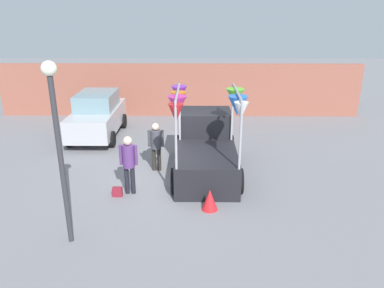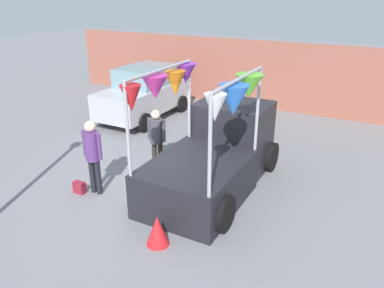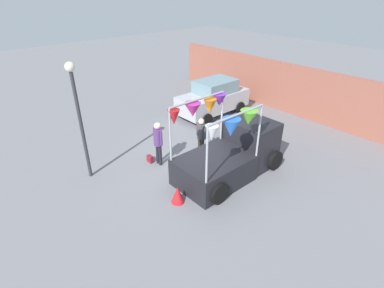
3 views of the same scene
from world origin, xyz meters
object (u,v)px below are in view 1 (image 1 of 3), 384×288
parked_car (97,115)px  folded_kite_bundle_crimson (210,200)px  vendor_truck (206,145)px  street_lamp (57,132)px  person_customer (129,159)px  handbag (117,192)px  person_vendor (156,142)px

parked_car → folded_kite_bundle_crimson: (4.54, -6.13, -0.64)m
vendor_truck → street_lamp: 5.63m
person_customer → handbag: size_ratio=6.38×
person_customer → street_lamp: (-1.02, -2.42, 1.65)m
person_customer → folded_kite_bundle_crimson: (2.33, -0.93, -0.79)m
person_vendor → folded_kite_bundle_crimson: person_vendor is taller
parked_car → handbag: 5.76m
parked_car → street_lamp: size_ratio=0.95×
person_vendor → street_lamp: (-1.64, -4.10, 1.73)m
parked_car → folded_kite_bundle_crimson: bearing=-53.5°
vendor_truck → handbag: 3.36m
street_lamp → folded_kite_bundle_crimson: size_ratio=7.05×
person_customer → vendor_truck: bearing=37.9°
folded_kite_bundle_crimson → person_vendor: bearing=123.2°
parked_car → vendor_truck: bearing=-37.4°
person_customer → parked_car: bearing=113.1°
person_customer → street_lamp: size_ratio=0.42×
person_customer → person_vendor: (0.62, 1.68, -0.08)m
person_customer → folded_kite_bundle_crimson: person_customer is taller
vendor_truck → person_vendor: vendor_truck is taller
person_customer → person_vendor: bearing=69.8°
parked_car → person_customer: size_ratio=2.24×
handbag → folded_kite_bundle_crimson: (2.68, -0.73, 0.16)m
folded_kite_bundle_crimson → street_lamp: bearing=-156.0°
person_customer → handbag: person_customer is taller
folded_kite_bundle_crimson → parked_car: bearing=126.5°
person_customer → street_lamp: bearing=-112.8°
person_customer → person_vendor: person_customer is taller
person_vendor → street_lamp: size_ratio=0.39×
vendor_truck → folded_kite_bundle_crimson: vendor_truck is taller
vendor_truck → parked_car: 5.64m
vendor_truck → folded_kite_bundle_crimson: bearing=-88.8°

